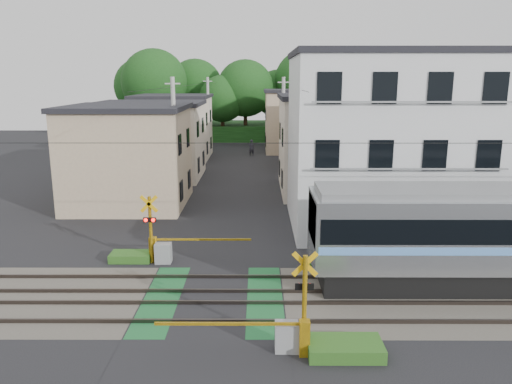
{
  "coord_description": "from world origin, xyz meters",
  "views": [
    {
      "loc": [
        1.64,
        -17.04,
        7.94
      ],
      "look_at": [
        1.55,
        5.0,
        2.88
      ],
      "focal_mm": 35.0,
      "sensor_mm": 36.0,
      "label": 1
    }
  ],
  "objects_px": {
    "apartment_block": "(386,141)",
    "pedestrian": "(251,148)",
    "crossing_signal_far": "(161,247)",
    "crossing_signal_near": "(290,330)"
  },
  "relations": [
    {
      "from": "crossing_signal_near",
      "to": "crossing_signal_far",
      "type": "distance_m",
      "value": 8.95
    },
    {
      "from": "crossing_signal_near",
      "to": "crossing_signal_far",
      "type": "height_order",
      "value": "same"
    },
    {
      "from": "apartment_block",
      "to": "pedestrian",
      "type": "height_order",
      "value": "apartment_block"
    },
    {
      "from": "crossing_signal_far",
      "to": "apartment_block",
      "type": "distance_m",
      "value": 13.14
    },
    {
      "from": "apartment_block",
      "to": "crossing_signal_far",
      "type": "bearing_deg",
      "value": -152.22
    },
    {
      "from": "pedestrian",
      "to": "crossing_signal_far",
      "type": "bearing_deg",
      "value": 72.73
    },
    {
      "from": "crossing_signal_far",
      "to": "crossing_signal_near",
      "type": "bearing_deg",
      "value": -54.71
    },
    {
      "from": "crossing_signal_far",
      "to": "apartment_block",
      "type": "xyz_separation_m",
      "value": [
        11.09,
        5.84,
        3.94
      ]
    },
    {
      "from": "crossing_signal_near",
      "to": "apartment_block",
      "type": "bearing_deg",
      "value": 65.78
    },
    {
      "from": "crossing_signal_near",
      "to": "crossing_signal_far",
      "type": "bearing_deg",
      "value": 125.29
    }
  ]
}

